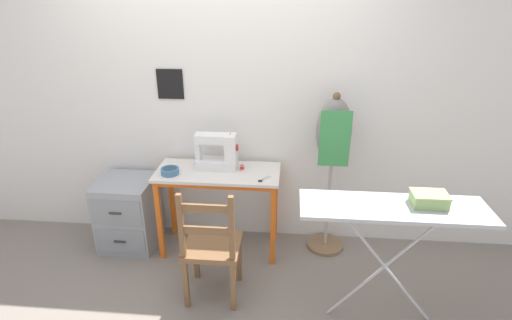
# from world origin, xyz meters

# --- Properties ---
(ground_plane) EXTENTS (14.00, 14.00, 0.00)m
(ground_plane) POSITION_xyz_m (0.00, 0.00, 0.00)
(ground_plane) COLOR gray
(wall_back) EXTENTS (10.00, 0.06, 2.55)m
(wall_back) POSITION_xyz_m (-0.00, 0.52, 1.28)
(wall_back) COLOR silver
(wall_back) RESTS_ON ground_plane
(sewing_table) EXTENTS (1.02, 0.45, 0.75)m
(sewing_table) POSITION_xyz_m (0.00, 0.21, 0.63)
(sewing_table) COLOR silver
(sewing_table) RESTS_ON ground_plane
(sewing_machine) EXTENTS (0.35, 0.16, 0.32)m
(sewing_machine) POSITION_xyz_m (0.00, 0.29, 0.89)
(sewing_machine) COLOR white
(sewing_machine) RESTS_ON sewing_table
(fabric_bowl) EXTENTS (0.15, 0.15, 0.05)m
(fabric_bowl) POSITION_xyz_m (-0.37, 0.14, 0.78)
(fabric_bowl) COLOR teal
(fabric_bowl) RESTS_ON sewing_table
(scissors) EXTENTS (0.10, 0.12, 0.01)m
(scissors) POSITION_xyz_m (0.38, 0.09, 0.75)
(scissors) COLOR silver
(scissors) RESTS_ON sewing_table
(thread_spool_near_machine) EXTENTS (0.04, 0.04, 0.04)m
(thread_spool_near_machine) POSITION_xyz_m (0.20, 0.28, 0.77)
(thread_spool_near_machine) COLOR red
(thread_spool_near_machine) RESTS_ON sewing_table
(wooden_chair) EXTENTS (0.40, 0.38, 0.92)m
(wooden_chair) POSITION_xyz_m (0.05, -0.38, 0.43)
(wooden_chair) COLOR brown
(wooden_chair) RESTS_ON ground_plane
(filing_cabinet) EXTENTS (0.46, 0.49, 0.62)m
(filing_cabinet) POSITION_xyz_m (-0.81, 0.22, 0.31)
(filing_cabinet) COLOR #93999E
(filing_cabinet) RESTS_ON ground_plane
(dress_form) EXTENTS (0.32, 0.32, 1.41)m
(dress_form) POSITION_xyz_m (0.93, 0.32, 0.99)
(dress_form) COLOR #846647
(dress_form) RESTS_ON ground_plane
(ironing_board) EXTENTS (1.16, 0.36, 0.90)m
(ironing_board) POSITION_xyz_m (1.24, -0.49, 0.84)
(ironing_board) COLOR #ADB2B7
(ironing_board) RESTS_ON ground_plane
(storage_box) EXTENTS (0.22, 0.15, 0.08)m
(storage_box) POSITION_xyz_m (1.45, -0.46, 0.93)
(storage_box) COLOR #8EB266
(storage_box) RESTS_ON ironing_board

